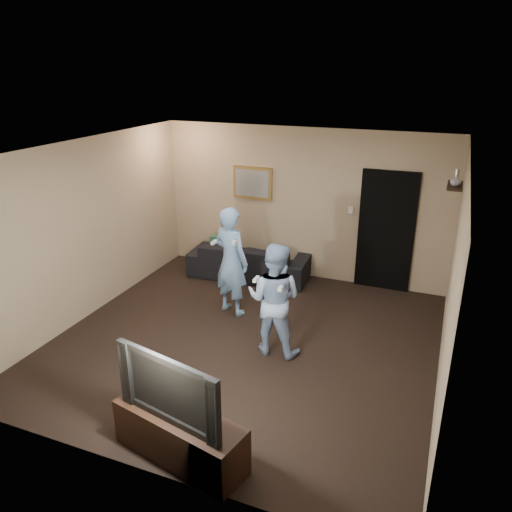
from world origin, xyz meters
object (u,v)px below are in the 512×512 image
at_px(sofa, 249,260).
at_px(wii_player_right, 274,299).
at_px(tv_console, 180,436).
at_px(television, 177,385).
at_px(wii_player_left, 231,261).

xyz_separation_m(sofa, wii_player_right, (1.25, -2.15, 0.45)).
height_order(sofa, tv_console, sofa).
height_order(television, wii_player_left, wii_player_left).
height_order(sofa, wii_player_left, wii_player_left).
bearing_deg(sofa, tv_console, 100.24).
bearing_deg(television, wii_player_right, 97.92).
distance_m(tv_console, wii_player_right, 2.20).
bearing_deg(wii_player_right, wii_player_left, 140.13).
height_order(television, wii_player_right, wii_player_right).
relative_size(television, wii_player_left, 0.72).
xyz_separation_m(tv_console, television, (0.00, 0.00, 0.58)).
distance_m(television, wii_player_right, 2.15).
height_order(tv_console, wii_player_right, wii_player_right).
bearing_deg(wii_player_left, television, -74.82).
distance_m(tv_console, television, 0.58).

